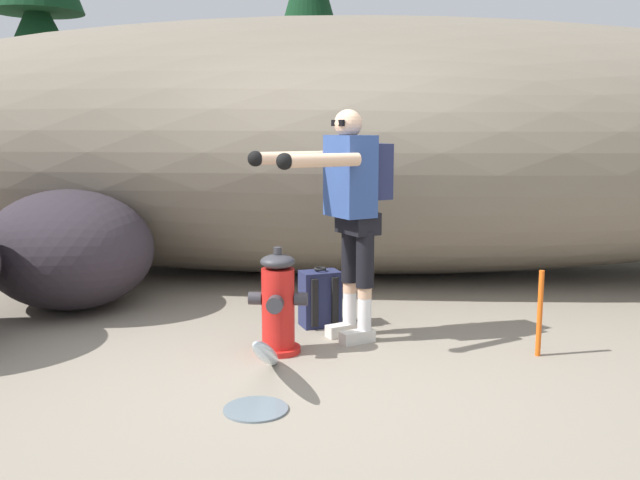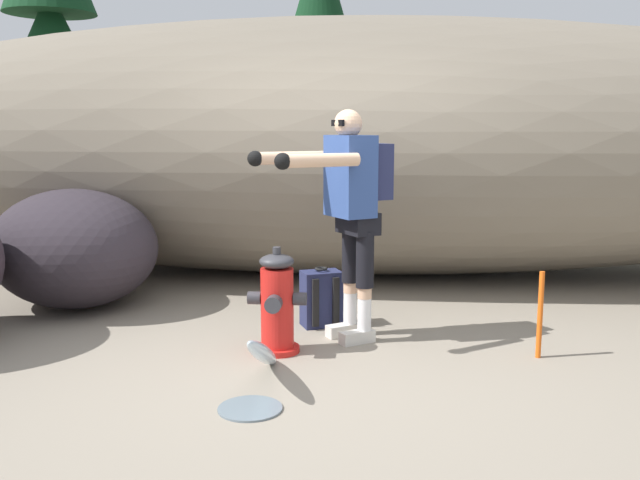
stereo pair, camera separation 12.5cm
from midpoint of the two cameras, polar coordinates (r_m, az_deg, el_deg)
name	(u,v)px [view 2 (the right image)]	position (r m, az deg, el deg)	size (l,w,h in m)	color
ground_plane	(303,369)	(4.64, -0.60, -10.59)	(56.00, 56.00, 0.04)	gray
dirt_embankment	(336,147)	(7.46, 1.84, 7.61)	(13.22, 3.20, 2.68)	#756B5B
fire_hydrant	(277,304)	(4.83, -2.81, -5.32)	(0.41, 0.36, 0.75)	red
hydrant_water_jet	(261,361)	(4.27, -4.02, -9.88)	(0.36, 1.05, 0.49)	silver
utility_worker	(350,197)	(4.98, 3.24, 3.56)	(1.02, 0.87, 1.68)	beige
spare_backpack	(321,299)	(5.49, 0.73, -4.86)	(0.35, 0.35, 0.47)	#23284C
boulder_large	(74,248)	(6.39, -19.04, -0.63)	(1.57, 1.38, 1.03)	#2C262C
pine_tree_far_left	(51,36)	(12.17, -20.93, 15.38)	(2.21, 2.21, 5.32)	#47331E
survey_stake	(540,315)	(4.97, 18.34, -5.87)	(0.04, 0.04, 0.60)	#E55914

